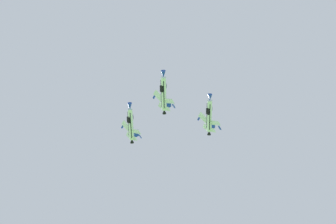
% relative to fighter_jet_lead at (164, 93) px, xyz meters
% --- Properties ---
extents(fighter_jet_lead, '(8.46, 15.38, 7.40)m').
position_rel_fighter_jet_lead_xyz_m(fighter_jet_lead, '(0.00, 0.00, 0.00)').
color(fighter_jet_lead, white).
extents(fighter_jet_left_wing, '(8.57, 15.38, 7.17)m').
position_rel_fighter_jet_lead_xyz_m(fighter_jet_left_wing, '(18.11, 4.30, 2.91)').
color(fighter_jet_left_wing, white).
extents(fighter_jet_right_wing, '(8.46, 15.38, 7.40)m').
position_rel_fighter_jet_lead_xyz_m(fighter_jet_right_wing, '(-6.27, 16.46, 2.66)').
color(fighter_jet_right_wing, white).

